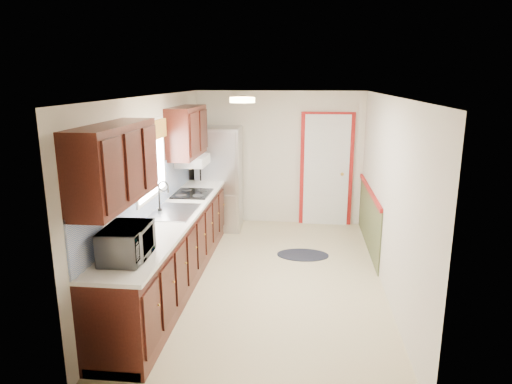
# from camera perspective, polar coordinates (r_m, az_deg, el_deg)

# --- Properties ---
(room_shell) EXTENTS (3.20, 5.20, 2.52)m
(room_shell) POSITION_cam_1_polar(r_m,az_deg,el_deg) (5.85, 1.54, 0.08)
(room_shell) COLOR #CABC8E
(room_shell) RESTS_ON ground
(kitchen_run) EXTENTS (0.63, 4.00, 2.20)m
(kitchen_run) POSITION_cam_1_polar(r_m,az_deg,el_deg) (5.91, -10.78, -3.97)
(kitchen_run) COLOR #33100B
(kitchen_run) RESTS_ON ground
(back_wall_trim) EXTENTS (1.12, 2.30, 2.08)m
(back_wall_trim) POSITION_cam_1_polar(r_m,az_deg,el_deg) (8.07, 9.84, 1.52)
(back_wall_trim) COLOR maroon
(back_wall_trim) RESTS_ON ground
(ceiling_fixture) EXTENTS (0.30, 0.30, 0.06)m
(ceiling_fixture) POSITION_cam_1_polar(r_m,az_deg,el_deg) (5.52, -1.72, 11.44)
(ceiling_fixture) COLOR #FFD88C
(ceiling_fixture) RESTS_ON room_shell
(microwave) EXTENTS (0.34, 0.59, 0.39)m
(microwave) POSITION_cam_1_polar(r_m,az_deg,el_deg) (4.48, -15.89, -5.71)
(microwave) COLOR white
(microwave) RESTS_ON kitchen_run
(refrigerator) EXTENTS (0.77, 0.76, 1.80)m
(refrigerator) POSITION_cam_1_polar(r_m,az_deg,el_deg) (8.03, -4.57, 1.68)
(refrigerator) COLOR #B7B7BC
(refrigerator) RESTS_ON ground
(rug) EXTENTS (0.79, 0.52, 0.01)m
(rug) POSITION_cam_1_polar(r_m,az_deg,el_deg) (7.02, 5.87, -7.82)
(rug) COLOR black
(rug) RESTS_ON ground
(cooktop) EXTENTS (0.52, 0.62, 0.02)m
(cooktop) POSITION_cam_1_polar(r_m,az_deg,el_deg) (6.82, -7.98, -0.19)
(cooktop) COLOR black
(cooktop) RESTS_ON kitchen_run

